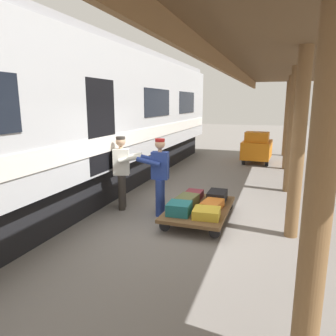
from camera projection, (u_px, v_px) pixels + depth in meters
The scene contains 13 objects.
ground_plane at pixel (190, 223), 6.53m from camera, with size 60.00×60.00×0.00m, color slate.
platform_canopy at pixel (302, 53), 5.25m from camera, with size 3.20×20.06×3.56m.
train_car at pixel (45, 120), 7.24m from camera, with size 3.03×19.05×4.00m.
luggage_cart at pixel (199, 209), 6.66m from camera, with size 1.23×2.02×0.28m.
suitcase_teal_softside at pixel (179, 208), 6.21m from camera, with size 0.45×0.46×0.24m, color #1E666B.
suitcase_black_hardshell at pixel (217, 196), 7.05m from camera, with size 0.39×0.57×0.22m, color black.
suitcase_burgundy_valise at pixel (193, 195), 7.24m from camera, with size 0.37×0.53×0.16m, color maroon.
suitcase_orange_carryall at pixel (212, 205), 6.55m from camera, with size 0.37×0.55×0.16m, color #CC6B23.
suitcase_olive_duffel at pixel (187, 201), 6.72m from camera, with size 0.38×0.57×0.22m, color brown.
suitcase_yellow_case at pixel (207, 213), 6.04m from camera, with size 0.50×0.48×0.17m, color gold.
porter_in_overalls at pixel (159, 174), 6.85m from camera, with size 0.70×0.48×1.70m.
porter_by_door at pixel (122, 170), 7.25m from camera, with size 0.74×0.58×1.70m.
baggage_tug at pixel (257, 148), 12.89m from camera, with size 1.18×1.75×1.30m.
Camera 1 is at (-1.59, 5.97, 2.47)m, focal length 33.55 mm.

